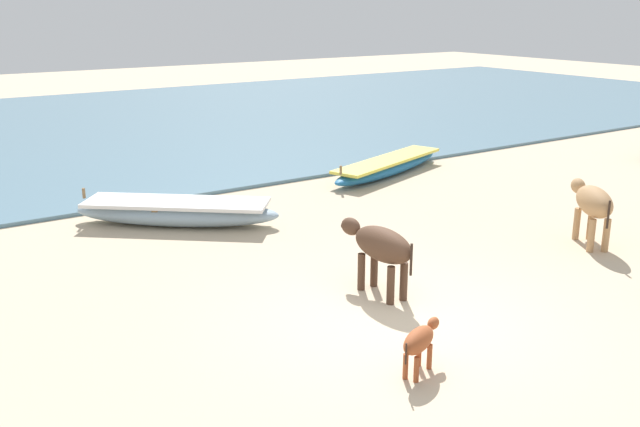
{
  "coord_description": "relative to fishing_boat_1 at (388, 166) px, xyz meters",
  "views": [
    {
      "loc": [
        -5.86,
        -6.79,
        4.13
      ],
      "look_at": [
        0.82,
        3.11,
        0.6
      ],
      "focal_mm": 40.05,
      "sensor_mm": 36.0,
      "label": 1
    }
  ],
  "objects": [
    {
      "name": "ground",
      "position": [
        -5.3,
        -6.71,
        -0.22
      ],
      "size": [
        80.0,
        80.0,
        0.0
      ],
      "primitive_type": "plane",
      "color": "beige"
    },
    {
      "name": "fishing_boat_1",
      "position": [
        0.0,
        0.0,
        0.0
      ],
      "size": [
        4.48,
        2.23,
        0.59
      ],
      "rotation": [
        0.0,
        0.0,
        3.48
      ],
      "color": "#1E669E",
      "rests_on": "ground"
    },
    {
      "name": "cow_adult_dark",
      "position": [
        -4.95,
        -5.87,
        0.52
      ],
      "size": [
        0.49,
        1.59,
        1.03
      ],
      "rotation": [
        0.0,
        0.0,
        1.6
      ],
      "color": "#4C3323",
      "rests_on": "ground"
    },
    {
      "name": "fishing_boat_2",
      "position": [
        -6.06,
        -1.0,
        0.04
      ],
      "size": [
        3.7,
        3.32,
        0.68
      ],
      "rotation": [
        0.0,
        0.0,
        2.45
      ],
      "color": "#8CA5B7",
      "rests_on": "ground"
    },
    {
      "name": "cow_second_adult_tan",
      "position": [
        -0.45,
        -6.19,
        0.55
      ],
      "size": [
        1.14,
        1.5,
        1.06
      ],
      "rotation": [
        0.0,
        0.0,
        1.0
      ],
      "color": "tan",
      "rests_on": "ground"
    },
    {
      "name": "calf_far_rust",
      "position": [
        -6.04,
        -7.98,
        0.19
      ],
      "size": [
        0.83,
        0.5,
        0.56
      ],
      "rotation": [
        0.0,
        0.0,
        0.42
      ],
      "color": "#9E4C28",
      "rests_on": "ground"
    },
    {
      "name": "sea_water",
      "position": [
        -5.3,
        10.65,
        -0.18
      ],
      "size": [
        60.0,
        20.0,
        0.08
      ],
      "primitive_type": "cube",
      "color": "slate",
      "rests_on": "ground"
    }
  ]
}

